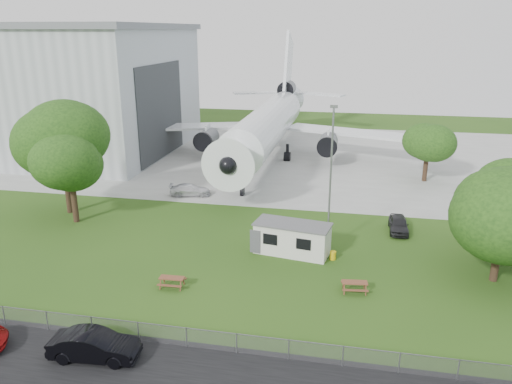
% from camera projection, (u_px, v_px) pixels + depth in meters
% --- Properties ---
extents(ground, '(160.00, 160.00, 0.00)m').
position_uv_depth(ground, '(215.00, 272.00, 38.27)').
color(ground, '#395F1B').
extents(asphalt_strip, '(120.00, 8.00, 0.02)m').
position_uv_depth(asphalt_strip, '(147.00, 384.00, 26.15)').
color(asphalt_strip, black).
rests_on(asphalt_strip, ground).
extents(concrete_apron, '(120.00, 46.00, 0.03)m').
position_uv_depth(concrete_apron, '(285.00, 155.00, 73.69)').
color(concrete_apron, '#B7B7B2').
rests_on(concrete_apron, ground).
extents(hangar, '(43.00, 31.00, 18.55)m').
position_uv_depth(hangar, '(37.00, 87.00, 75.95)').
color(hangar, '#B2B7BC').
rests_on(hangar, ground).
extents(airliner, '(46.36, 47.73, 17.69)m').
position_uv_depth(airliner, '(269.00, 122.00, 70.43)').
color(airliner, white).
rests_on(airliner, ground).
extents(site_cabin, '(6.93, 3.68, 2.62)m').
position_uv_depth(site_cabin, '(292.00, 238.00, 41.13)').
color(site_cabin, silver).
rests_on(site_cabin, ground).
extents(picnic_west, '(1.85, 1.57, 0.76)m').
position_uv_depth(picnic_west, '(172.00, 287.00, 36.04)').
color(picnic_west, brown).
rests_on(picnic_west, ground).
extents(picnic_east, '(1.96, 1.70, 0.76)m').
position_uv_depth(picnic_east, '(354.00, 291.00, 35.41)').
color(picnic_east, brown).
rests_on(picnic_east, ground).
extents(fence, '(58.00, 0.04, 1.30)m').
position_uv_depth(fence, '(171.00, 345.00, 29.41)').
color(fence, gray).
rests_on(fence, ground).
extents(lamp_mast, '(0.16, 0.16, 12.00)m').
position_uv_depth(lamp_mast, '(330.00, 180.00, 40.67)').
color(lamp_mast, slate).
rests_on(lamp_mast, ground).
extents(tree_west_big, '(8.66, 8.66, 11.78)m').
position_uv_depth(tree_west_big, '(62.00, 140.00, 48.46)').
color(tree_west_big, '#382619').
rests_on(tree_west_big, ground).
extents(tree_west_small, '(7.17, 7.17, 9.31)m').
position_uv_depth(tree_west_small, '(70.00, 164.00, 46.54)').
color(tree_west_small, '#382619').
rests_on(tree_west_small, ground).
extents(tree_east_front, '(8.23, 8.23, 9.67)m').
position_uv_depth(tree_east_front, '(504.00, 210.00, 35.28)').
color(tree_east_front, '#382619').
rests_on(tree_east_front, ground).
extents(tree_far_apron, '(5.82, 5.82, 8.05)m').
position_uv_depth(tree_far_apron, '(428.00, 140.00, 59.61)').
color(tree_far_apron, '#382619').
rests_on(tree_far_apron, ground).
extents(car_centre_sedan, '(5.16, 2.15, 1.66)m').
position_uv_depth(car_centre_sedan, '(94.00, 346.00, 27.95)').
color(car_centre_sedan, black).
rests_on(car_centre_sedan, ground).
extents(car_ne_hatch, '(1.70, 4.17, 1.42)m').
position_uv_depth(car_ne_hatch, '(398.00, 224.00, 45.69)').
color(car_ne_hatch, black).
rests_on(car_ne_hatch, ground).
extents(car_apron_van, '(4.78, 2.72, 1.31)m').
position_uv_depth(car_apron_van, '(190.00, 190.00, 55.66)').
color(car_apron_van, silver).
rests_on(car_apron_van, ground).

